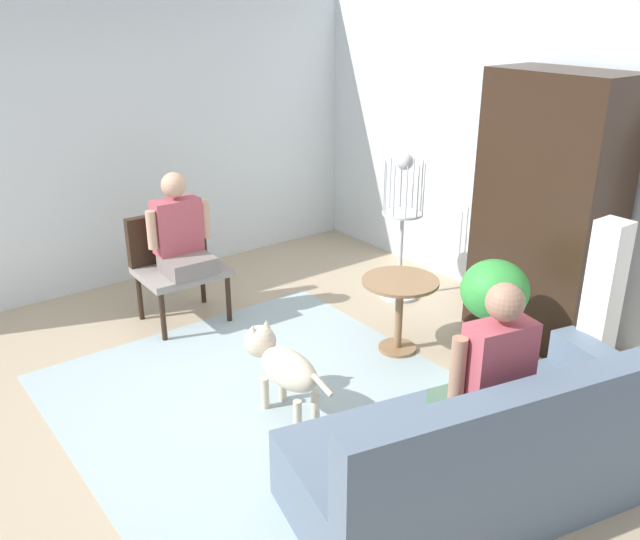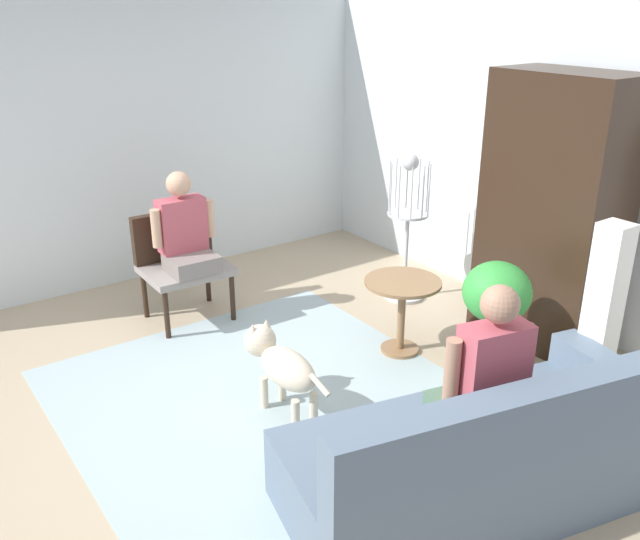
{
  "view_description": "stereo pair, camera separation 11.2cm",
  "coord_description": "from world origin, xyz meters",
  "px_view_note": "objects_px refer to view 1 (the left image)",
  "views": [
    {
      "loc": [
        3.36,
        -2.12,
        2.57
      ],
      "look_at": [
        0.12,
        0.32,
        0.92
      ],
      "focal_mm": 37.9,
      "sensor_mm": 36.0,
      "label": 1
    },
    {
      "loc": [
        3.42,
        -2.03,
        2.57
      ],
      "look_at": [
        0.12,
        0.32,
        0.92
      ],
      "focal_mm": 37.9,
      "sensor_mm": 36.0,
      "label": 2
    }
  ],
  "objects_px": {
    "potted_plant": "(493,303)",
    "round_end_table": "(399,301)",
    "person_on_couch": "(490,375)",
    "armchair": "(175,257)",
    "armoire_cabinet": "(548,211)",
    "person_on_armchair": "(180,233)",
    "dog": "(282,364)",
    "couch": "(492,453)",
    "column_lamp": "(598,323)",
    "bird_cage_stand": "(402,231)"
  },
  "relations": [
    {
      "from": "armchair",
      "to": "round_end_table",
      "type": "distance_m",
      "value": 1.93
    },
    {
      "from": "bird_cage_stand",
      "to": "potted_plant",
      "type": "height_order",
      "value": "bird_cage_stand"
    },
    {
      "from": "potted_plant",
      "to": "round_end_table",
      "type": "bearing_deg",
      "value": -154.33
    },
    {
      "from": "round_end_table",
      "to": "couch",
      "type": "bearing_deg",
      "value": -26.43
    },
    {
      "from": "dog",
      "to": "armoire_cabinet",
      "type": "relative_size",
      "value": 0.41
    },
    {
      "from": "armchair",
      "to": "person_on_armchair",
      "type": "bearing_deg",
      "value": -1.05
    },
    {
      "from": "person_on_armchair",
      "to": "potted_plant",
      "type": "relative_size",
      "value": 0.92
    },
    {
      "from": "column_lamp",
      "to": "person_on_armchair",
      "type": "bearing_deg",
      "value": -152.22
    },
    {
      "from": "person_on_armchair",
      "to": "potted_plant",
      "type": "distance_m",
      "value": 2.52
    },
    {
      "from": "couch",
      "to": "person_on_couch",
      "type": "distance_m",
      "value": 0.47
    },
    {
      "from": "person_on_armchair",
      "to": "bird_cage_stand",
      "type": "bearing_deg",
      "value": 68.49
    },
    {
      "from": "round_end_table",
      "to": "dog",
      "type": "distance_m",
      "value": 1.2
    },
    {
      "from": "person_on_armchair",
      "to": "armoire_cabinet",
      "type": "height_order",
      "value": "armoire_cabinet"
    },
    {
      "from": "couch",
      "to": "armchair",
      "type": "distance_m",
      "value": 3.16
    },
    {
      "from": "person_on_armchair",
      "to": "dog",
      "type": "bearing_deg",
      "value": -3.65
    },
    {
      "from": "armchair",
      "to": "person_on_armchair",
      "type": "distance_m",
      "value": 0.29
    },
    {
      "from": "person_on_armchair",
      "to": "column_lamp",
      "type": "distance_m",
      "value": 3.2
    },
    {
      "from": "round_end_table",
      "to": "bird_cage_stand",
      "type": "height_order",
      "value": "bird_cage_stand"
    },
    {
      "from": "column_lamp",
      "to": "armoire_cabinet",
      "type": "height_order",
      "value": "armoire_cabinet"
    },
    {
      "from": "armchair",
      "to": "potted_plant",
      "type": "distance_m",
      "value": 2.62
    },
    {
      "from": "couch",
      "to": "armchair",
      "type": "height_order",
      "value": "couch"
    },
    {
      "from": "armchair",
      "to": "person_on_couch",
      "type": "distance_m",
      "value": 3.1
    },
    {
      "from": "person_on_couch",
      "to": "round_end_table",
      "type": "height_order",
      "value": "person_on_couch"
    },
    {
      "from": "armchair",
      "to": "armoire_cabinet",
      "type": "xyz_separation_m",
      "value": [
        2.06,
        2.16,
        0.5
      ]
    },
    {
      "from": "person_on_couch",
      "to": "dog",
      "type": "bearing_deg",
      "value": -162.99
    },
    {
      "from": "person_on_couch",
      "to": "column_lamp",
      "type": "xyz_separation_m",
      "value": [
        -0.11,
        1.18,
        -0.1
      ]
    },
    {
      "from": "column_lamp",
      "to": "armoire_cabinet",
      "type": "relative_size",
      "value": 0.64
    },
    {
      "from": "potted_plant",
      "to": "armoire_cabinet",
      "type": "distance_m",
      "value": 0.93
    },
    {
      "from": "couch",
      "to": "person_on_armchair",
      "type": "relative_size",
      "value": 2.79
    },
    {
      "from": "armchair",
      "to": "column_lamp",
      "type": "xyz_separation_m",
      "value": [
        2.97,
        1.49,
        0.12
      ]
    },
    {
      "from": "couch",
      "to": "round_end_table",
      "type": "bearing_deg",
      "value": 153.57
    },
    {
      "from": "couch",
      "to": "armoire_cabinet",
      "type": "relative_size",
      "value": 1.07
    },
    {
      "from": "round_end_table",
      "to": "armoire_cabinet",
      "type": "bearing_deg",
      "value": 66.53
    },
    {
      "from": "armchair",
      "to": "person_on_armchair",
      "type": "height_order",
      "value": "person_on_armchair"
    },
    {
      "from": "person_on_couch",
      "to": "potted_plant",
      "type": "xyz_separation_m",
      "value": [
        -0.85,
        1.08,
        -0.21
      ]
    },
    {
      "from": "person_on_armchair",
      "to": "dog",
      "type": "xyz_separation_m",
      "value": [
        1.6,
        -0.1,
        -0.44
      ]
    },
    {
      "from": "couch",
      "to": "person_on_armchair",
      "type": "distance_m",
      "value": 3.05
    },
    {
      "from": "person_on_couch",
      "to": "column_lamp",
      "type": "relative_size",
      "value": 0.66
    },
    {
      "from": "dog",
      "to": "round_end_table",
      "type": "bearing_deg",
      "value": 97.46
    },
    {
      "from": "couch",
      "to": "column_lamp",
      "type": "xyz_separation_m",
      "value": [
        -0.16,
        1.17,
        0.36
      ]
    },
    {
      "from": "armchair",
      "to": "bird_cage_stand",
      "type": "relative_size",
      "value": 0.67
    },
    {
      "from": "column_lamp",
      "to": "armoire_cabinet",
      "type": "distance_m",
      "value": 1.19
    },
    {
      "from": "dog",
      "to": "potted_plant",
      "type": "bearing_deg",
      "value": 72.12
    },
    {
      "from": "dog",
      "to": "armoire_cabinet",
      "type": "xyz_separation_m",
      "value": [
        0.31,
        2.26,
        0.69
      ]
    },
    {
      "from": "person_on_armchair",
      "to": "person_on_couch",
      "type": "bearing_deg",
      "value": 5.92
    },
    {
      "from": "person_on_couch",
      "to": "round_end_table",
      "type": "bearing_deg",
      "value": 152.32
    },
    {
      "from": "dog",
      "to": "column_lamp",
      "type": "bearing_deg",
      "value": 52.5
    },
    {
      "from": "round_end_table",
      "to": "dog",
      "type": "bearing_deg",
      "value": -82.54
    },
    {
      "from": "armchair",
      "to": "potted_plant",
      "type": "relative_size",
      "value": 1.03
    },
    {
      "from": "potted_plant",
      "to": "person_on_couch",
      "type": "bearing_deg",
      "value": -51.96
    }
  ]
}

